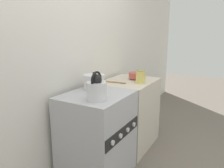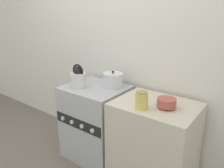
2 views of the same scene
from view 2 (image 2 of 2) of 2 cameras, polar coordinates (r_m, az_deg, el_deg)
The scene contains 9 objects.
ground_plane at distance 2.61m, azimuth -8.36°, elevation -20.49°, with size 12.00×12.00×0.00m, color #70665B.
wall_back at distance 2.55m, azimuth 0.81°, elevation 9.85°, with size 7.00×0.06×2.50m.
stove at distance 2.54m, azimuth -4.20°, elevation -9.86°, with size 0.66×0.59×0.85m.
counter at distance 2.20m, azimuth 10.81°, elevation -15.17°, with size 0.74×0.58×0.84m.
kettle at distance 2.37m, azimuth -8.79°, elevation 1.58°, with size 0.21×0.17×0.25m.
cooking_pot at distance 2.35m, azimuth 0.26°, elevation 1.10°, with size 0.21×0.21×0.18m.
enamel_bowl at distance 1.92m, azimuth 14.06°, elevation -4.72°, with size 0.16×0.16×0.09m.
storage_jar at distance 1.86m, azimuth 7.70°, elevation -4.24°, with size 0.11×0.11×0.15m.
wooden_spoon at distance 2.13m, azimuth 7.70°, elevation -3.18°, with size 0.06×0.26×0.02m.
Camera 2 is at (1.49, -1.39, 1.63)m, focal length 35.00 mm.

